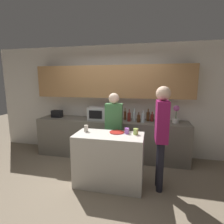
% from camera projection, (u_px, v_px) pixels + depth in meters
% --- Properties ---
extents(ground_plane, '(14.00, 14.00, 0.00)m').
position_uv_depth(ground_plane, '(93.00, 189.00, 3.00)').
color(ground_plane, '#7F705B').
extents(back_wall, '(6.40, 0.40, 2.70)m').
position_uv_depth(back_wall, '(113.00, 93.00, 4.33)').
color(back_wall, silver).
rests_on(back_wall, ground_plane).
extents(back_counter, '(3.60, 0.62, 0.92)m').
position_uv_depth(back_counter, '(111.00, 138.00, 4.26)').
color(back_counter, '#6B665B').
rests_on(back_counter, ground_plane).
extents(kitchen_island, '(1.19, 0.58, 0.93)m').
position_uv_depth(kitchen_island, '(109.00, 160.00, 3.10)').
color(kitchen_island, beige).
rests_on(kitchen_island, ground_plane).
extents(microwave, '(0.52, 0.39, 0.30)m').
position_uv_depth(microwave, '(100.00, 113.00, 4.22)').
color(microwave, '#B7BABC').
rests_on(microwave, back_counter).
extents(toaster, '(0.26, 0.16, 0.18)m').
position_uv_depth(toaster, '(57.00, 114.00, 4.47)').
color(toaster, black).
rests_on(toaster, back_counter).
extents(potted_plant, '(0.14, 0.14, 0.40)m').
position_uv_depth(potted_plant, '(176.00, 114.00, 3.84)').
color(potted_plant, silver).
rests_on(potted_plant, back_counter).
extents(bottle_0, '(0.06, 0.06, 0.28)m').
position_uv_depth(bottle_0, '(125.00, 115.00, 4.18)').
color(bottle_0, '#472814').
rests_on(bottle_0, back_counter).
extents(bottle_1, '(0.08, 0.08, 0.28)m').
position_uv_depth(bottle_1, '(129.00, 117.00, 4.02)').
color(bottle_1, maroon).
rests_on(bottle_1, back_counter).
extents(bottle_2, '(0.07, 0.07, 0.29)m').
position_uv_depth(bottle_2, '(134.00, 116.00, 4.03)').
color(bottle_2, silver).
rests_on(bottle_2, back_counter).
extents(bottle_3, '(0.07, 0.07, 0.23)m').
position_uv_depth(bottle_3, '(139.00, 118.00, 3.93)').
color(bottle_3, '#472814').
rests_on(bottle_3, back_counter).
extents(bottle_4, '(0.08, 0.08, 0.27)m').
position_uv_depth(bottle_4, '(143.00, 118.00, 3.91)').
color(bottle_4, silver).
rests_on(bottle_4, back_counter).
extents(bottle_5, '(0.08, 0.08, 0.29)m').
position_uv_depth(bottle_5, '(148.00, 116.00, 4.05)').
color(bottle_5, '#472814').
rests_on(bottle_5, back_counter).
extents(bottle_6, '(0.08, 0.08, 0.23)m').
position_uv_depth(bottle_6, '(152.00, 118.00, 4.01)').
color(bottle_6, maroon).
rests_on(bottle_6, back_counter).
extents(bottle_7, '(0.06, 0.06, 0.24)m').
position_uv_depth(bottle_7, '(157.00, 118.00, 3.92)').
color(bottle_7, maroon).
rests_on(bottle_7, back_counter).
extents(plate_on_island, '(0.26, 0.26, 0.01)m').
position_uv_depth(plate_on_island, '(117.00, 132.00, 3.12)').
color(plate_on_island, red).
rests_on(plate_on_island, kitchen_island).
extents(cup_0, '(0.08, 0.08, 0.10)m').
position_uv_depth(cup_0, '(127.00, 131.00, 3.05)').
color(cup_0, '#B567D6').
rests_on(cup_0, kitchen_island).
extents(cup_1, '(0.08, 0.08, 0.12)m').
position_uv_depth(cup_1, '(86.00, 128.00, 3.18)').
color(cup_1, beige).
rests_on(cup_1, kitchen_island).
extents(cup_2, '(0.09, 0.09, 0.10)m').
position_uv_depth(cup_2, '(136.00, 132.00, 3.00)').
color(cup_2, '#B4D763').
rests_on(cup_2, kitchen_island).
extents(person_left, '(0.35, 0.21, 1.61)m').
position_uv_depth(person_left, '(114.00, 125.00, 3.55)').
color(person_left, black).
rests_on(person_left, ground_plane).
extents(person_center, '(0.23, 0.35, 1.76)m').
position_uv_depth(person_center, '(161.00, 129.00, 2.86)').
color(person_center, black).
rests_on(person_center, ground_plane).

